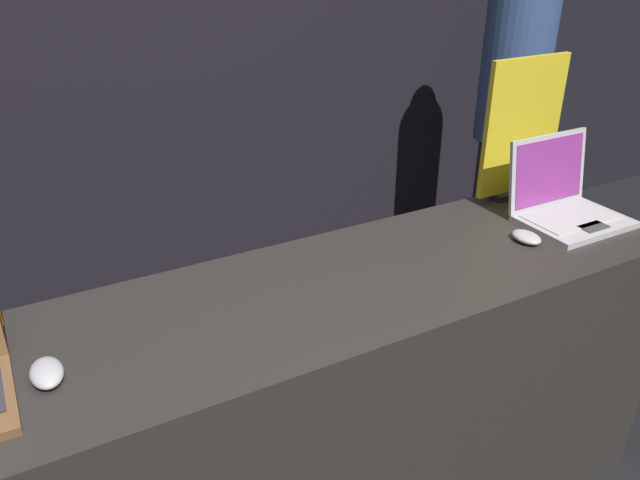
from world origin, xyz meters
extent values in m
cube|color=black|center=(0.00, 1.99, 1.40)|extent=(8.00, 0.05, 2.80)
cube|color=#282623|center=(0.00, 0.30, 0.47)|extent=(2.29, 0.60, 0.93)
ellipsoid|color=#B2B2B7|center=(-0.71, 0.25, 0.95)|extent=(0.07, 0.12, 0.04)
cube|color=#B7B7BC|center=(0.93, 0.26, 0.94)|extent=(0.34, 0.25, 0.02)
cube|color=#B7B7B7|center=(0.93, 0.27, 0.95)|extent=(0.30, 0.17, 0.00)
cube|color=#3F3F42|center=(0.93, 0.18, 0.95)|extent=(0.10, 0.05, 0.00)
cube|color=#B7B7BC|center=(0.93, 0.40, 1.07)|extent=(0.34, 0.05, 0.25)
cube|color=#8C338C|center=(0.93, 0.39, 1.08)|extent=(0.31, 0.04, 0.22)
ellipsoid|color=#B2B2B7|center=(0.70, 0.24, 0.95)|extent=(0.07, 0.10, 0.03)
cube|color=black|center=(0.93, 0.54, 0.94)|extent=(0.19, 0.07, 0.02)
cube|color=gold|center=(0.93, 0.54, 1.19)|extent=(0.34, 0.02, 0.47)
cylinder|color=#282833|center=(1.62, 1.27, 0.42)|extent=(0.26, 0.26, 0.85)
cylinder|color=#334C7F|center=(1.62, 1.27, 1.20)|extent=(0.34, 0.34, 0.71)
camera|label=1|loc=(-0.70, -0.98, 1.81)|focal=35.00mm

